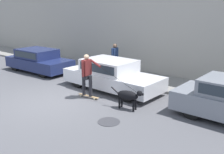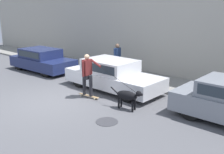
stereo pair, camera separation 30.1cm
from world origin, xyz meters
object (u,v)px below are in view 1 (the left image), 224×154
at_px(dog, 129,96).
at_px(fire_hydrant, 81,69).
at_px(skateboarder, 87,73).
at_px(parked_car_1, 111,75).
at_px(pedestrian_with_bag, 115,57).
at_px(parked_car_0, 39,61).

height_order(dog, fire_hydrant, dog).
bearing_deg(skateboarder, dog, -3.91).
bearing_deg(parked_car_1, pedestrian_with_bag, 127.14).
relative_size(parked_car_0, skateboarder, 1.42).
distance_m(parked_car_1, dog, 2.37).
height_order(parked_car_0, parked_car_1, parked_car_1).
xyz_separation_m(parked_car_1, dog, (1.93, -1.37, -0.13)).
xyz_separation_m(skateboarder, fire_hydrant, (-2.63, 2.17, -0.63)).
height_order(parked_car_1, fire_hydrant, parked_car_1).
xyz_separation_m(dog, fire_hydrant, (-4.60, 2.12, -0.13)).
xyz_separation_m(parked_car_0, fire_hydrant, (2.59, 0.75, -0.24)).
xyz_separation_m(parked_car_1, pedestrian_with_bag, (-1.54, 2.12, 0.33)).
height_order(skateboarder, pedestrian_with_bag, skateboarder).
bearing_deg(pedestrian_with_bag, fire_hydrant, 45.51).
bearing_deg(parked_car_0, parked_car_1, -2.21).
height_order(dog, skateboarder, skateboarder).
bearing_deg(dog, pedestrian_with_bag, 125.84).
relative_size(pedestrian_with_bag, fire_hydrant, 2.18).
xyz_separation_m(parked_car_1, fire_hydrant, (-2.68, 0.75, -0.26)).
distance_m(parked_car_0, dog, 7.32).
bearing_deg(parked_car_1, dog, -34.34).
bearing_deg(skateboarder, parked_car_0, 159.48).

